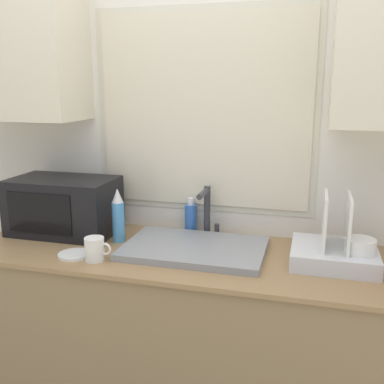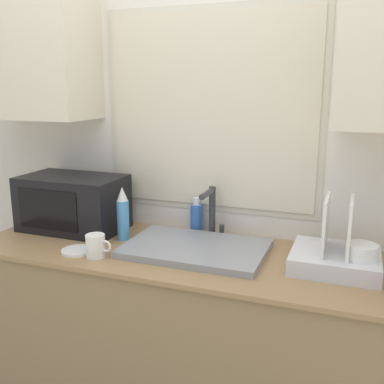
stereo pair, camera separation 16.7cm
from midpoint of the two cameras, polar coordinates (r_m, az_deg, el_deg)
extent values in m
cube|color=#8C7251|center=(2.20, -3.05, -19.04)|extent=(1.91, 0.62, 0.89)
cube|color=#99754C|center=(2.00, -3.21, -7.89)|extent=(1.94, 0.65, 0.02)
cube|color=silver|center=(2.21, -0.56, 4.85)|extent=(6.00, 0.06, 2.60)
cube|color=beige|center=(2.16, -0.79, 10.12)|extent=(1.07, 0.01, 0.96)
cube|color=beige|center=(2.15, -0.82, 10.12)|extent=(1.01, 0.01, 0.90)
cube|color=beige|center=(2.41, -23.16, 17.64)|extent=(0.59, 0.32, 0.77)
cube|color=gray|center=(1.99, -2.10, -7.20)|extent=(0.61, 0.41, 0.03)
cylinder|color=#333338|center=(2.17, -0.27, -2.45)|extent=(0.03, 0.03, 0.24)
cylinder|color=#333338|center=(2.07, -0.86, -0.19)|extent=(0.03, 0.16, 0.03)
cylinder|color=#333338|center=(2.18, 1.00, -4.87)|extent=(0.02, 0.02, 0.06)
cube|color=black|center=(2.31, -17.95, -1.70)|extent=(0.51, 0.30, 0.27)
cube|color=black|center=(2.21, -20.92, -2.60)|extent=(0.33, 0.01, 0.19)
cube|color=silver|center=(1.92, 15.18, -7.79)|extent=(0.34, 0.31, 0.07)
cube|color=white|center=(1.87, 14.06, -3.57)|extent=(0.01, 0.22, 0.22)
cube|color=white|center=(1.87, 16.83, -3.73)|extent=(0.01, 0.22, 0.22)
cylinder|color=white|center=(1.86, 18.19, -6.59)|extent=(0.12, 0.12, 0.06)
cylinder|color=#4C99D8|center=(2.13, -11.57, -3.79)|extent=(0.06, 0.06, 0.19)
cone|color=silver|center=(2.10, -11.73, -0.45)|extent=(0.05, 0.05, 0.07)
cylinder|color=blue|center=(2.22, -2.33, -3.41)|extent=(0.06, 0.06, 0.14)
cylinder|color=white|center=(2.20, -2.35, -1.20)|extent=(0.03, 0.03, 0.04)
cylinder|color=white|center=(1.94, -14.72, -7.06)|extent=(0.08, 0.08, 0.10)
torus|color=white|center=(1.92, -13.45, -7.10)|extent=(0.05, 0.01, 0.05)
cylinder|color=white|center=(2.03, -17.02, -7.65)|extent=(0.14, 0.14, 0.01)
camera|label=1|loc=(0.08, -92.56, -0.61)|focal=42.00mm
camera|label=2|loc=(0.08, 87.44, 0.61)|focal=42.00mm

